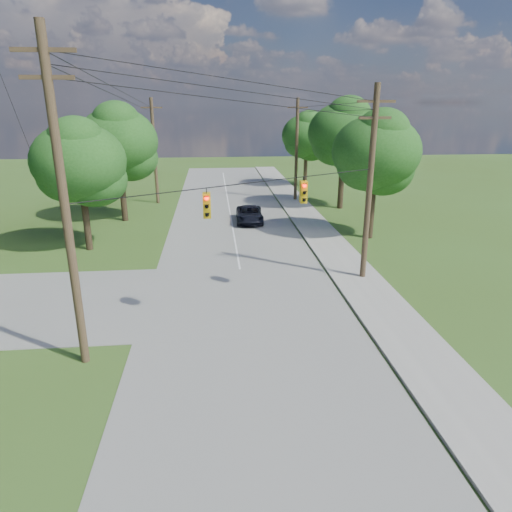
{
  "coord_description": "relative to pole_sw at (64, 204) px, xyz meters",
  "views": [
    {
      "loc": [
        0.55,
        -15.66,
        9.54
      ],
      "look_at": [
        2.5,
        5.0,
        2.54
      ],
      "focal_mm": 32.0,
      "sensor_mm": 36.0,
      "label": 1
    }
  ],
  "objects": [
    {
      "name": "pole_sw",
      "position": [
        0.0,
        0.0,
        0.0
      ],
      "size": [
        2.0,
        0.32,
        12.0
      ],
      "color": "brown",
      "rests_on": "ground"
    },
    {
      "name": "tree_w_near",
      "position": [
        -3.4,
        14.6,
        -0.3
      ],
      "size": [
        6.0,
        6.0,
        8.4
      ],
      "color": "#3C2C1E",
      "rests_on": "ground"
    },
    {
      "name": "pole_north_e",
      "position": [
        13.5,
        29.6,
        -1.1
      ],
      "size": [
        2.0,
        0.32,
        10.0
      ],
      "color": "brown",
      "rests_on": "ground"
    },
    {
      "name": "power_lines",
      "position": [
        6.1,
        11.14,
        2.93
      ],
      "size": [
        13.93,
        29.62,
        4.93
      ],
      "color": "black",
      "rests_on": "ground"
    },
    {
      "name": "traffic_signals",
      "position": [
        7.15,
        4.03,
        -0.73
      ],
      "size": [
        4.91,
        3.27,
        1.05
      ],
      "color": "gold",
      "rests_on": "ground"
    },
    {
      "name": "pole_north_w",
      "position": [
        -0.4,
        29.6,
        -1.1
      ],
      "size": [
        2.0,
        0.32,
        10.0
      ],
      "color": "brown",
      "rests_on": "ground"
    },
    {
      "name": "tree_e_mid",
      "position": [
        17.1,
        25.6,
        0.68
      ],
      "size": [
        6.6,
        6.6,
        9.64
      ],
      "color": "#3C2C1E",
      "rests_on": "ground"
    },
    {
      "name": "tree_w_mid",
      "position": [
        -2.4,
        22.6,
        0.35
      ],
      "size": [
        6.4,
        6.4,
        9.22
      ],
      "color": "#3C2C1E",
      "rests_on": "ground"
    },
    {
      "name": "tree_e_near",
      "position": [
        16.6,
        15.6,
        0.02
      ],
      "size": [
        6.2,
        6.2,
        8.81
      ],
      "color": "#3C2C1E",
      "rests_on": "ground"
    },
    {
      "name": "ground",
      "position": [
        4.6,
        -0.4,
        -6.23
      ],
      "size": [
        140.0,
        140.0,
        0.0
      ],
      "primitive_type": "plane",
      "color": "#39561C",
      "rests_on": "ground"
    },
    {
      "name": "tree_e_far",
      "position": [
        16.1,
        37.6,
        -0.31
      ],
      "size": [
        5.8,
        5.8,
        8.32
      ],
      "color": "#3C2C1E",
      "rests_on": "ground"
    },
    {
      "name": "car_main_north",
      "position": [
        8.09,
        20.99,
        -5.55
      ],
      "size": [
        2.33,
        4.76,
        1.3
      ],
      "primitive_type": "imported",
      "rotation": [
        0.0,
        0.0,
        -0.04
      ],
      "color": "black",
      "rests_on": "main_road"
    },
    {
      "name": "main_road",
      "position": [
        6.6,
        4.6,
        -6.21
      ],
      "size": [
        10.0,
        100.0,
        0.03
      ],
      "primitive_type": "cube",
      "color": "gray",
      "rests_on": "ground"
    },
    {
      "name": "tree_w_far",
      "position": [
        -4.4,
        32.6,
        0.02
      ],
      "size": [
        6.0,
        6.0,
        8.73
      ],
      "color": "#3C2C1E",
      "rests_on": "ground"
    },
    {
      "name": "sidewalk_east",
      "position": [
        13.3,
        4.6,
        -6.17
      ],
      "size": [
        2.6,
        100.0,
        0.12
      ],
      "primitive_type": "cube",
      "color": "#A6A49B",
      "rests_on": "ground"
    },
    {
      "name": "pole_ne",
      "position": [
        13.5,
        7.6,
        -0.76
      ],
      "size": [
        2.0,
        0.32,
        10.5
      ],
      "color": "brown",
      "rests_on": "ground"
    }
  ]
}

